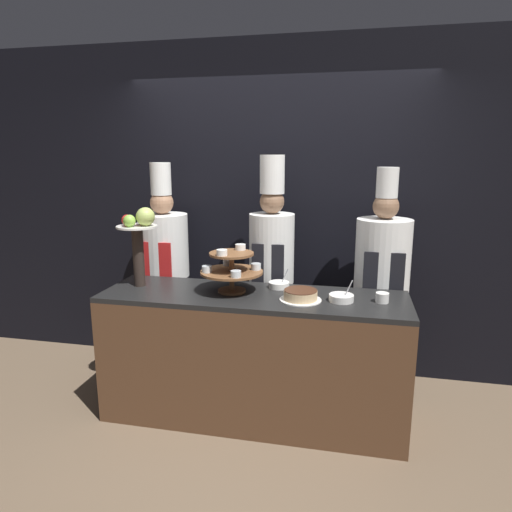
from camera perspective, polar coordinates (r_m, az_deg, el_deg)
name	(u,v)px	position (r m, az deg, el deg)	size (l,w,h in m)	color
ground_plane	(243,440)	(3.30, -1.61, -22.02)	(14.00, 14.00, 0.00)	brown
wall_back	(276,211)	(3.93, 2.46, 5.67)	(10.00, 0.06, 2.80)	black
buffet_counter	(253,356)	(3.33, -0.37, -12.44)	(2.12, 0.62, 0.93)	brown
tiered_stand	(232,268)	(3.18, -3.06, -1.49)	(0.44, 0.44, 0.32)	brown
fruit_pedestal	(139,233)	(3.38, -14.39, 2.79)	(0.29, 0.29, 0.58)	#2D231E
cake_round	(301,295)	(3.04, 5.59, -4.92)	(0.28, 0.28, 0.07)	white
cup_white	(382,298)	(3.10, 15.50, -5.04)	(0.09, 0.09, 0.06)	white
serving_bowl_near	(341,298)	(3.06, 10.62, -5.16)	(0.16, 0.16, 0.15)	white
serving_bowl_far	(279,285)	(3.31, 2.89, -3.61)	(0.15, 0.15, 0.14)	white
chef_left	(164,266)	(3.89, -11.37, -1.18)	(0.41, 0.41, 1.81)	black
chef_center_left	(272,264)	(3.62, 1.95, -1.06)	(0.35, 0.35, 1.87)	#38332D
chef_center_right	(382,278)	(3.59, 15.42, -2.64)	(0.41, 0.41, 1.78)	#28282D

